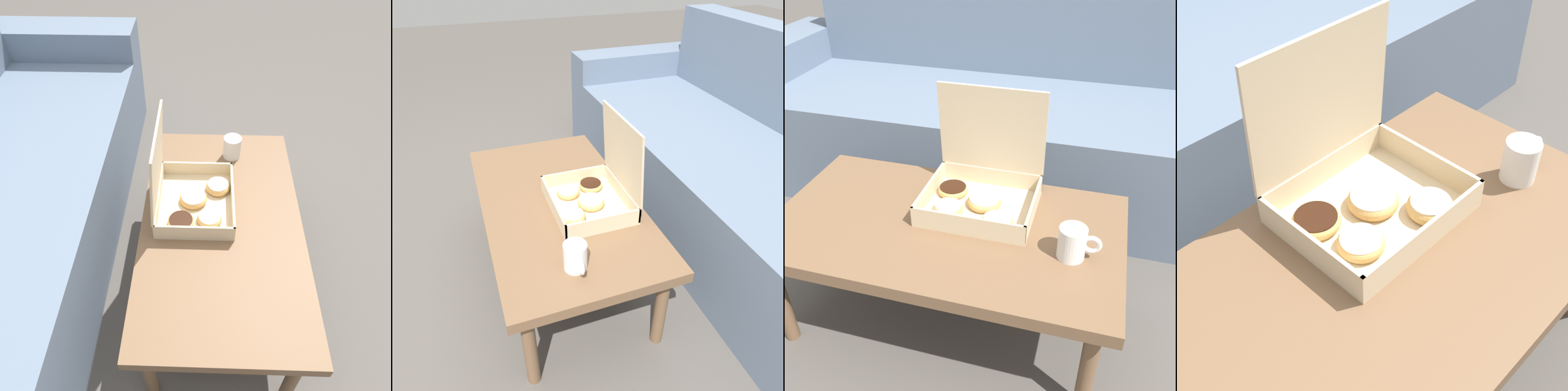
# 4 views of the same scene
# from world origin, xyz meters

# --- Properties ---
(ground_plane) EXTENTS (12.00, 12.00, 0.00)m
(ground_plane) POSITION_xyz_m (0.00, 0.00, 0.00)
(ground_plane) COLOR #514C47
(coffee_table) EXTENTS (1.04, 0.58, 0.39)m
(coffee_table) POSITION_xyz_m (0.00, -0.12, 0.35)
(coffee_table) COLOR brown
(coffee_table) RESTS_ON ground_plane
(pastry_box) EXTENTS (0.34, 0.29, 0.35)m
(pastry_box) POSITION_xyz_m (0.07, 0.00, 0.45)
(pastry_box) COLOR beige
(pastry_box) RESTS_ON coffee_table
(coffee_mug) EXTENTS (0.12, 0.07, 0.09)m
(coffee_mug) POSITION_xyz_m (0.38, -0.17, 0.43)
(coffee_mug) COLOR white
(coffee_mug) RESTS_ON coffee_table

